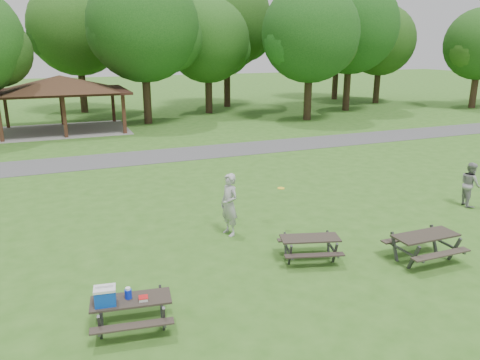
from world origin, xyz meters
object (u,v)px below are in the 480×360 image
at_px(picnic_table_near, 123,302).
at_px(frisbee_thrower, 229,205).
at_px(picnic_table_middle, 310,243).
at_px(frisbee_catcher, 470,184).

relative_size(picnic_table_near, frisbee_thrower, 0.92).
bearing_deg(frisbee_thrower, picnic_table_near, -58.60).
relative_size(picnic_table_near, picnic_table_middle, 0.95).
relative_size(frisbee_thrower, frisbee_catcher, 1.21).
height_order(picnic_table_middle, frisbee_catcher, frisbee_catcher).
distance_m(frisbee_thrower, frisbee_catcher, 9.22).
xyz_separation_m(picnic_table_near, frisbee_catcher, (13.05, 3.24, 0.16)).
bearing_deg(frisbee_thrower, frisbee_catcher, 70.82).
relative_size(picnic_table_middle, frisbee_thrower, 0.96).
xyz_separation_m(picnic_table_middle, frisbee_thrower, (-1.41, 2.54, 0.47)).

